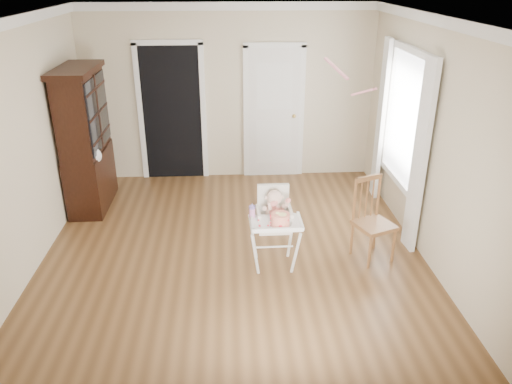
{
  "coord_description": "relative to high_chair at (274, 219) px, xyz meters",
  "views": [
    {
      "loc": [
        -0.03,
        -5.21,
        3.14
      ],
      "look_at": [
        0.25,
        -0.4,
        0.97
      ],
      "focal_mm": 35.0,
      "sensor_mm": 36.0,
      "label": 1
    }
  ],
  "objects": [
    {
      "name": "streamer",
      "position": [
        0.63,
        0.2,
        1.61
      ],
      "size": [
        0.17,
        0.47,
        0.15
      ],
      "primitive_type": null,
      "rotation": [
        0.26,
        0.0,
        0.3
      ],
      "color": "pink",
      "rests_on": "ceiling"
    },
    {
      "name": "floor",
      "position": [
        -0.46,
        0.3,
        -0.6
      ],
      "size": [
        5.0,
        5.0,
        0.0
      ],
      "primitive_type": "plane",
      "color": "brown",
      "rests_on": "ground"
    },
    {
      "name": "closet_door",
      "position": [
        0.24,
        2.78,
        0.43
      ],
      "size": [
        0.96,
        0.09,
        2.13
      ],
      "color": "white",
      "rests_on": "wall_back"
    },
    {
      "name": "window_right",
      "position": [
        1.72,
        1.1,
        0.69
      ],
      "size": [
        0.13,
        1.84,
        2.3
      ],
      "color": "white",
      "rests_on": "wall_right"
    },
    {
      "name": "wall_back",
      "position": [
        -0.46,
        2.8,
        0.75
      ],
      "size": [
        4.5,
        0.0,
        4.5
      ],
      "primitive_type": "plane",
      "rotation": [
        1.57,
        0.0,
        0.0
      ],
      "color": "beige",
      "rests_on": "floor"
    },
    {
      "name": "wall_left",
      "position": [
        -2.71,
        0.3,
        0.75
      ],
      "size": [
        0.0,
        5.0,
        5.0
      ],
      "primitive_type": "plane",
      "rotation": [
        1.57,
        0.0,
        1.57
      ],
      "color": "beige",
      "rests_on": "floor"
    },
    {
      "name": "crown_molding",
      "position": [
        -0.46,
        0.3,
        2.04
      ],
      "size": [
        4.5,
        5.0,
        0.12
      ],
      "primitive_type": null,
      "color": "white",
      "rests_on": "ceiling"
    },
    {
      "name": "cake",
      "position": [
        0.04,
        -0.26,
        0.13
      ],
      "size": [
        0.25,
        0.25,
        0.12
      ],
      "color": "silver",
      "rests_on": "high_chair"
    },
    {
      "name": "doorway",
      "position": [
        -1.36,
        2.78,
        0.51
      ],
      "size": [
        1.06,
        0.05,
        2.22
      ],
      "color": "black",
      "rests_on": "wall_back"
    },
    {
      "name": "china_cabinet",
      "position": [
        -2.45,
        1.76,
        0.39
      ],
      "size": [
        0.52,
        1.17,
        1.97
      ],
      "color": "black",
      "rests_on": "floor"
    },
    {
      "name": "sippy_cup",
      "position": [
        -0.25,
        -0.09,
        0.15
      ],
      "size": [
        0.07,
        0.07,
        0.17
      ],
      "rotation": [
        0.0,
        0.0,
        0.01
      ],
      "color": "#CE7EAE",
      "rests_on": "high_chair"
    },
    {
      "name": "baby",
      "position": [
        0.0,
        0.02,
        0.13
      ],
      "size": [
        0.27,
        0.2,
        0.4
      ],
      "rotation": [
        0.0,
        0.0,
        0.01
      ],
      "color": "beige",
      "rests_on": "high_chair"
    },
    {
      "name": "wall_right",
      "position": [
        1.79,
        0.3,
        0.75
      ],
      "size": [
        0.0,
        5.0,
        5.0
      ],
      "primitive_type": "plane",
      "rotation": [
        1.57,
        0.0,
        -1.57
      ],
      "color": "beige",
      "rests_on": "floor"
    },
    {
      "name": "high_chair",
      "position": [
        0.0,
        0.0,
        0.0
      ],
      "size": [
        0.56,
        0.69,
        0.97
      ],
      "rotation": [
        0.0,
        0.0,
        0.01
      ],
      "color": "white",
      "rests_on": "floor"
    },
    {
      "name": "dining_chair",
      "position": [
        1.16,
        0.13,
        -0.14
      ],
      "size": [
        0.52,
        0.52,
        0.98
      ],
      "rotation": [
        0.0,
        0.0,
        0.39
      ],
      "color": "brown",
      "rests_on": "floor"
    },
    {
      "name": "ceiling",
      "position": [
        -0.46,
        0.3,
        2.1
      ],
      "size": [
        5.0,
        5.0,
        0.0
      ],
      "primitive_type": "plane",
      "rotation": [
        3.14,
        0.0,
        0.0
      ],
      "color": "white",
      "rests_on": "wall_back"
    }
  ]
}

